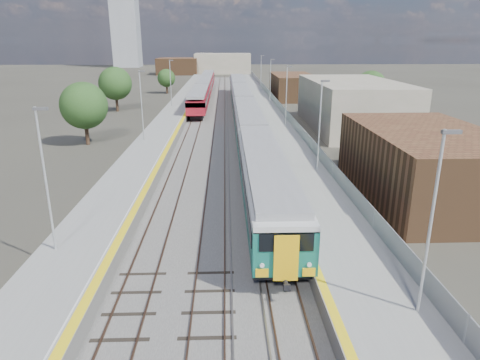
{
  "coord_description": "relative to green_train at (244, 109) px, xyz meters",
  "views": [
    {
      "loc": [
        -1.16,
        -12.65,
        11.5
      ],
      "look_at": [
        -0.19,
        15.78,
        2.2
      ],
      "focal_mm": 32.0,
      "sensor_mm": 36.0,
      "label": 1
    }
  ],
  "objects": [
    {
      "name": "ballast_bed",
      "position": [
        -3.75,
        5.12,
        -2.36
      ],
      "size": [
        10.5,
        155.0,
        0.06
      ],
      "primitive_type": "cube",
      "color": "#565451",
      "rests_on": "ground"
    },
    {
      "name": "buildings",
      "position": [
        -19.62,
        91.22,
        8.31
      ],
      "size": [
        72.0,
        185.5,
        40.0
      ],
      "color": "brown",
      "rests_on": "ground"
    },
    {
      "name": "tree_d",
      "position": [
        21.45,
        11.34,
        1.91
      ],
      "size": [
        5.04,
        5.04,
        6.83
      ],
      "color": "#382619",
      "rests_on": "ground"
    },
    {
      "name": "platform_right",
      "position": [
        3.78,
        5.11,
        -1.86
      ],
      "size": [
        4.7,
        155.0,
        8.52
      ],
      "color": "slate",
      "rests_on": "ground"
    },
    {
      "name": "platform_left",
      "position": [
        -10.55,
        5.11,
        -1.88
      ],
      "size": [
        4.3,
        155.0,
        8.52
      ],
      "color": "slate",
      "rests_on": "ground"
    },
    {
      "name": "red_train",
      "position": [
        -7.0,
        31.62,
        -0.21
      ],
      "size": [
        2.93,
        59.34,
        3.69
      ],
      "color": "black",
      "rests_on": "ground"
    },
    {
      "name": "tree_b",
      "position": [
        -21.04,
        13.51,
        2.27
      ],
      "size": [
        5.46,
        5.46,
        7.4
      ],
      "color": "#382619",
      "rests_on": "ground"
    },
    {
      "name": "green_train",
      "position": [
        0.0,
        0.0,
        0.0
      ],
      "size": [
        3.09,
        85.81,
        3.4
      ],
      "color": "black",
      "rests_on": "ground"
    },
    {
      "name": "tree_c",
      "position": [
        -15.92,
        39.33,
        1.03
      ],
      "size": [
        4.01,
        4.01,
        5.44
      ],
      "color": "#382619",
      "rests_on": "ground"
    },
    {
      "name": "tracks",
      "position": [
        -3.15,
        6.8,
        -2.29
      ],
      "size": [
        8.96,
        160.0,
        0.17
      ],
      "color": "#4C3323",
      "rests_on": "ground"
    },
    {
      "name": "tree_a",
      "position": [
        -18.63,
        -11.05,
        2.11
      ],
      "size": [
        5.28,
        5.28,
        7.15
      ],
      "color": "#382619",
      "rests_on": "ground"
    },
    {
      "name": "ground",
      "position": [
        -1.5,
        2.62,
        -2.39
      ],
      "size": [
        320.0,
        320.0,
        0.0
      ],
      "primitive_type": "plane",
      "color": "#47443A",
      "rests_on": "ground"
    }
  ]
}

